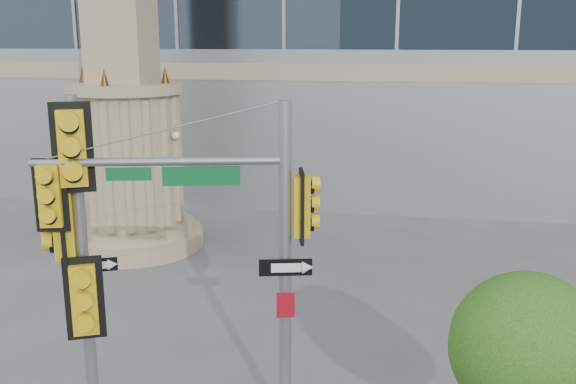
# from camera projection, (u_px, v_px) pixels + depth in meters

# --- Properties ---
(monument) EXTENTS (4.40, 4.40, 16.60)m
(monument) POSITION_uv_depth(u_px,v_px,m) (123.00, 69.00, 19.04)
(monument) COLOR tan
(monument) RESTS_ON ground
(main_signal_pole) EXTENTS (4.21, 1.30, 5.50)m
(main_signal_pole) POSITION_uv_depth(u_px,v_px,m) (222.00, 235.00, 10.06)
(main_signal_pole) COLOR slate
(main_signal_pole) RESTS_ON ground
(secondary_signal_pole) EXTENTS (1.05, 0.76, 5.57)m
(secondary_signal_pole) POSITION_uv_depth(u_px,v_px,m) (77.00, 241.00, 10.19)
(secondary_signal_pole) COLOR slate
(secondary_signal_pole) RESTS_ON ground
(street_tree) EXTENTS (2.16, 2.11, 3.36)m
(street_tree) POSITION_uv_depth(u_px,v_px,m) (529.00, 354.00, 8.74)
(street_tree) COLOR tan
(street_tree) RESTS_ON ground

